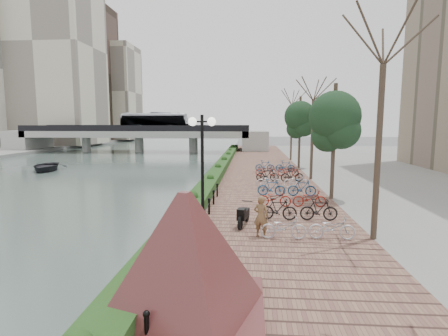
# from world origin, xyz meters

# --- Properties ---
(ground) EXTENTS (220.00, 220.00, 0.00)m
(ground) POSITION_xyz_m (0.00, 0.00, 0.00)
(ground) COLOR #59595B
(ground) RESTS_ON ground
(river_water) EXTENTS (30.00, 130.00, 0.02)m
(river_water) POSITION_xyz_m (-15.00, 25.00, 0.01)
(river_water) COLOR #44554E
(river_water) RESTS_ON ground
(promenade) EXTENTS (8.00, 75.00, 0.50)m
(promenade) POSITION_xyz_m (4.00, 17.50, 0.25)
(promenade) COLOR brown
(promenade) RESTS_ON ground
(hedge) EXTENTS (1.10, 56.00, 0.60)m
(hedge) POSITION_xyz_m (0.60, 20.00, 0.80)
(hedge) COLOR #213D16
(hedge) RESTS_ON promenade
(chain_fence) EXTENTS (0.10, 14.10, 0.70)m
(chain_fence) POSITION_xyz_m (1.40, 2.00, 0.85)
(chain_fence) COLOR black
(chain_fence) RESTS_ON promenade
(granite_monument) EXTENTS (5.23, 5.23, 2.87)m
(granite_monument) POSITION_xyz_m (1.94, -3.84, 1.95)
(granite_monument) COLOR #441E1D
(granite_monument) RESTS_ON promenade
(lamppost) EXTENTS (1.02, 0.32, 4.63)m
(lamppost) POSITION_xyz_m (1.58, 1.57, 3.86)
(lamppost) COLOR black
(lamppost) RESTS_ON promenade
(motorcycle) EXTENTS (0.79, 1.59, 0.96)m
(motorcycle) POSITION_xyz_m (3.08, 3.30, 0.98)
(motorcycle) COLOR black
(motorcycle) RESTS_ON promenade
(pedestrian) EXTENTS (0.67, 0.54, 1.61)m
(pedestrian) POSITION_xyz_m (3.77, 1.86, 1.30)
(pedestrian) COLOR brown
(pedestrian) RESTS_ON promenade
(bicycle_parking) EXTENTS (2.40, 19.89, 1.00)m
(bicycle_parking) POSITION_xyz_m (5.50, 10.67, 0.97)
(bicycle_parking) COLOR silver
(bicycle_parking) RESTS_ON promenade
(street_trees) EXTENTS (3.20, 37.12, 6.80)m
(street_trees) POSITION_xyz_m (8.00, 12.68, 3.69)
(street_trees) COLOR #34291E
(street_trees) RESTS_ON promenade
(bridge) EXTENTS (36.00, 10.77, 6.50)m
(bridge) POSITION_xyz_m (-14.44, 45.00, 3.37)
(bridge) COLOR #A3A49E
(bridge) RESTS_ON ground
(boat) EXTENTS (4.46, 5.37, 0.96)m
(boat) POSITION_xyz_m (-17.14, 22.08, 0.50)
(boat) COLOR #232228
(boat) RESTS_ON river_water
(far_buildings) EXTENTS (35.00, 38.00, 38.00)m
(far_buildings) POSITION_xyz_m (-41.66, 65.91, 16.12)
(far_buildings) COLOR beige
(far_buildings) RESTS_ON far_bank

